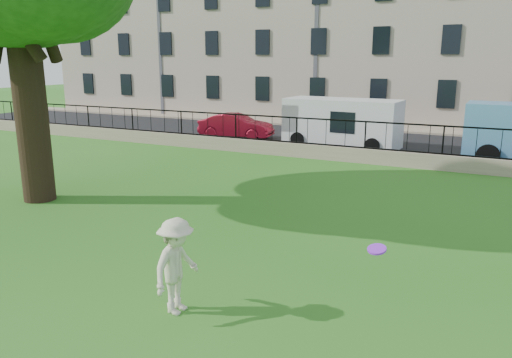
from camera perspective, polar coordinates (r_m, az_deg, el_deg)
The scene contains 10 objects.
ground at distance 10.30m, azimuth -4.89°, elevation -10.52°, with size 120.00×120.00×0.00m, color #276B19.
retaining_wall at distance 20.97m, azimuth 12.26°, elevation 2.62°, with size 50.00×0.40×0.60m, color gray.
iron_railing at distance 20.83m, azimuth 12.38°, elevation 4.92°, with size 50.00×0.05×1.13m.
street at distance 25.54m, azimuth 14.84°, elevation 3.75°, with size 60.00×9.00×0.01m, color black.
sidewalk at distance 30.59m, azimuth 16.85°, elevation 5.31°, with size 60.00×1.40×0.12m, color gray.
building_row at distance 36.01m, azimuth 19.25°, elevation 17.27°, with size 56.40×10.40×13.80m.
man at distance 8.55m, azimuth -9.06°, elevation -9.80°, with size 1.07×0.62×1.66m, color beige.
frisbee at distance 7.34m, azimuth 13.64°, elevation -7.81°, with size 0.27×0.27×0.03m, color #9229EA.
red_sedan at distance 26.89m, azimuth -2.30°, elevation 6.07°, with size 1.38×3.95×1.30m, color #A3142A.
white_van at distance 24.60m, azimuth 9.79°, elevation 6.33°, with size 5.46×2.13×2.29m, color silver.
Camera 1 is at (4.91, -8.01, 4.22)m, focal length 35.00 mm.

